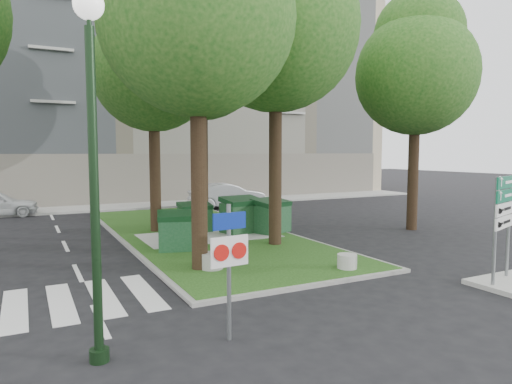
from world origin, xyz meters
TOP-DOWN VIEW (x-y plane):
  - ground at (0.00, 0.00)m, footprint 120.00×120.00m
  - median_island at (0.50, 8.00)m, footprint 6.00×16.00m
  - median_kerb at (0.50, 8.00)m, footprint 6.30×16.30m
  - building_sidewalk at (0.00, 18.50)m, footprint 42.00×3.00m
  - zebra_crossing at (-3.75, 1.50)m, footprint 5.00×3.00m
  - apartment_building at (0.00, 26.00)m, footprint 41.00×12.00m
  - tree_median_near_right at (2.09, 4.56)m, footprint 5.60×5.60m
  - tree_median_mid at (-0.91, 9.06)m, footprint 4.80×4.80m
  - tree_median_far at (2.29, 12.06)m, footprint 5.80×5.80m
  - tree_street_right at (9.09, 5.06)m, footprint 5.00×5.00m
  - dumpster_a at (-1.25, 5.12)m, footprint 1.58×1.29m
  - dumpster_b at (0.35, 8.11)m, footprint 1.30×0.93m
  - dumpster_c at (1.95, 7.08)m, footprint 1.71×1.32m
  - dumpster_d at (3.00, 6.59)m, footprint 1.73×1.47m
  - bollard_left at (-1.22, 2.31)m, footprint 0.61×0.61m
  - bollard_right at (2.11, 0.67)m, footprint 0.54×0.54m
  - bollard_mid at (-0.54, 3.26)m, footprint 0.54×0.54m
  - litter_bin at (3.01, 11.27)m, footprint 0.39×0.39m
  - street_lamp at (-4.77, -1.83)m, footprint 0.45×0.45m
  - traffic_sign_pole at (-2.61, -2.00)m, footprint 0.72×0.10m
  - directional_sign at (4.77, -2.00)m, footprint 1.24×0.46m
  - car_silver at (4.99, 15.54)m, footprint 4.55×1.82m

SIDE VIEW (x-z plane):
  - ground at x=0.00m, z-range 0.00..0.00m
  - zebra_crossing at x=-3.75m, z-range 0.00..0.01m
  - median_kerb at x=0.50m, z-range 0.00..0.10m
  - median_island at x=0.50m, z-range 0.00..0.12m
  - building_sidewalk at x=0.00m, z-range 0.00..0.12m
  - bollard_mid at x=-0.54m, z-range 0.12..0.50m
  - bollard_right at x=2.11m, z-range 0.12..0.51m
  - bollard_left at x=-1.22m, z-range 0.12..0.55m
  - litter_bin at x=3.01m, z-range 0.12..0.79m
  - dumpster_b at x=0.35m, z-range 0.10..1.29m
  - dumpster_a at x=-1.25m, z-range 0.09..1.37m
  - car_silver at x=4.99m, z-range 0.00..1.47m
  - dumpster_d at x=3.00m, z-range 0.09..1.45m
  - dumpster_c at x=1.95m, z-range 0.09..1.53m
  - traffic_sign_pole at x=-2.61m, z-range 0.34..2.75m
  - directional_sign at x=4.77m, z-range 0.55..3.14m
  - street_lamp at x=-4.77m, z-range 0.73..6.44m
  - tree_median_mid at x=-0.91m, z-range 1.98..11.97m
  - tree_street_right at x=9.09m, z-range 1.95..12.02m
  - tree_median_near_right at x=2.09m, z-range 2.26..13.72m
  - apartment_building at x=0.00m, z-range 0.00..16.00m
  - tree_median_far at x=2.29m, z-range 2.36..14.28m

